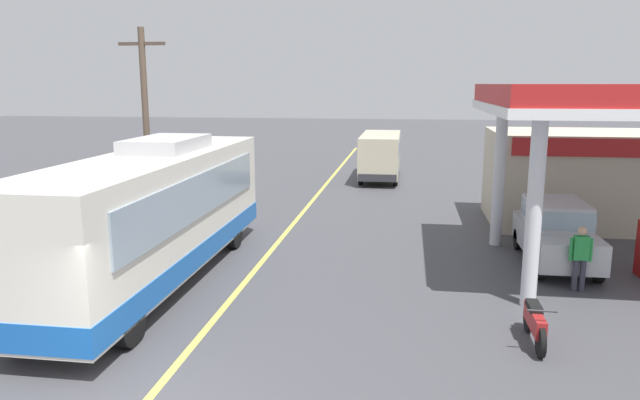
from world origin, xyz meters
The scene contains 9 objects.
ground centered at (0.00, 20.00, 0.00)m, with size 120.00×120.00×0.00m, color #424247.
lane_divider_stripe centered at (0.00, 15.00, 0.00)m, with size 0.16×50.00×0.01m, color #D8CC4C.
coach_bus_main centered at (-2.34, 6.56, 1.72)m, with size 2.60×11.04×3.69m.
gas_station_roadside centered at (10.71, 13.01, 2.63)m, with size 9.10×11.95×5.10m.
car_at_pump centered at (8.39, 9.66, 1.01)m, with size 1.70×4.20×1.82m.
minibus_opposing_lane centered at (2.68, 24.32, 1.47)m, with size 2.04×6.13×2.44m.
motorcycle_parked_forecourt centered at (6.72, 3.99, 0.44)m, with size 0.55×1.80×0.92m.
pedestrian_near_pump centered at (8.44, 7.31, 0.93)m, with size 0.55×0.22×1.66m.
utility_pole_roadside centered at (-5.76, 13.79, 3.76)m, with size 1.80×0.24×7.17m.
Camera 1 is at (4.12, -7.60, 5.11)m, focal length 33.19 mm.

